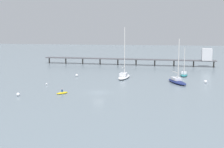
# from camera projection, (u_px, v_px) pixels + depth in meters

# --- Properties ---
(ground_plane) EXTENTS (400.00, 400.00, 0.00)m
(ground_plane) POSITION_uv_depth(u_px,v_px,m) (98.00, 92.00, 71.43)
(ground_plane) COLOR slate
(pier) EXTENTS (67.65, 6.68, 6.93)m
(pier) POSITION_uv_depth(u_px,v_px,m) (161.00, 57.00, 120.59)
(pier) COLOR #4C4C51
(pier) RESTS_ON ground_plane
(sailboat_navy) EXTENTS (6.02, 9.67, 11.76)m
(sailboat_navy) POSITION_uv_depth(u_px,v_px,m) (177.00, 81.00, 83.25)
(sailboat_navy) COLOR navy
(sailboat_navy) RESTS_ON ground_plane
(sailboat_teal) EXTENTS (2.64, 7.25, 8.59)m
(sailboat_teal) POSITION_uv_depth(u_px,v_px,m) (184.00, 74.00, 96.15)
(sailboat_teal) COLOR #1E727A
(sailboat_teal) RESTS_ON ground_plane
(sailboat_white) EXTENTS (3.54, 9.54, 14.72)m
(sailboat_white) POSITION_uv_depth(u_px,v_px,m) (124.00, 76.00, 91.23)
(sailboat_white) COLOR white
(sailboat_white) RESTS_ON ground_plane
(dinghy_yellow) EXTENTS (2.72, 2.96, 1.14)m
(dinghy_yellow) POSITION_uv_depth(u_px,v_px,m) (62.00, 93.00, 70.03)
(dinghy_yellow) COLOR yellow
(dinghy_yellow) RESTS_ON ground_plane
(mooring_buoy_near) EXTENTS (0.86, 0.86, 0.86)m
(mooring_buoy_near) POSITION_uv_depth(u_px,v_px,m) (205.00, 82.00, 83.17)
(mooring_buoy_near) COLOR silver
(mooring_buoy_near) RESTS_ON ground_plane
(mooring_buoy_mid) EXTENTS (0.51, 0.51, 0.51)m
(mooring_buoy_mid) POSITION_uv_depth(u_px,v_px,m) (47.00, 84.00, 80.49)
(mooring_buoy_mid) COLOR silver
(mooring_buoy_mid) RESTS_ON ground_plane
(mooring_buoy_far) EXTENTS (0.76, 0.76, 0.76)m
(mooring_buoy_far) POSITION_uv_depth(u_px,v_px,m) (18.00, 94.00, 67.46)
(mooring_buoy_far) COLOR silver
(mooring_buoy_far) RESTS_ON ground_plane
(mooring_buoy_inner) EXTENTS (0.78, 0.78, 0.78)m
(mooring_buoy_inner) POSITION_uv_depth(u_px,v_px,m) (77.00, 75.00, 94.40)
(mooring_buoy_inner) COLOR silver
(mooring_buoy_inner) RESTS_ON ground_plane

